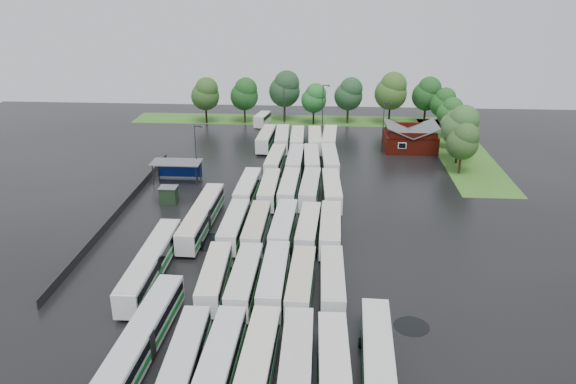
# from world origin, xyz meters

# --- Properties ---
(ground) EXTENTS (160.00, 160.00, 0.00)m
(ground) POSITION_xyz_m (0.00, 0.00, 0.00)
(ground) COLOR black
(ground) RESTS_ON ground
(brick_building) EXTENTS (10.07, 8.60, 5.39)m
(brick_building) POSITION_xyz_m (24.00, 42.77, 1.87)
(brick_building) COLOR #631409
(brick_building) RESTS_ON ground
(wash_shed) EXTENTS (8.20, 4.20, 3.58)m
(wash_shed) POSITION_xyz_m (-17.20, 22.02, 2.99)
(wash_shed) COLOR #2D2D30
(wash_shed) RESTS_ON ground
(utility_hut) EXTENTS (2.70, 2.20, 2.62)m
(utility_hut) POSITION_xyz_m (-16.20, 12.60, 1.32)
(utility_hut) COLOR black
(utility_hut) RESTS_ON ground
(grass_strip_north) EXTENTS (80.00, 10.00, 0.01)m
(grass_strip_north) POSITION_xyz_m (2.00, 64.80, 0.01)
(grass_strip_north) COLOR #376B1F
(grass_strip_north) RESTS_ON ground
(grass_strip_east) EXTENTS (10.00, 50.00, 0.01)m
(grass_strip_east) POSITION_xyz_m (34.00, 42.80, 0.01)
(grass_strip_east) COLOR #376B1F
(grass_strip_east) RESTS_ON ground
(west_fence) EXTENTS (0.10, 50.00, 1.20)m
(west_fence) POSITION_xyz_m (-22.20, 8.00, 0.60)
(west_fence) COLOR #2D2D30
(west_fence) RESTS_ON ground
(bus_r0c0) EXTENTS (2.89, 12.04, 3.33)m
(bus_r0c0) POSITION_xyz_m (-4.36, -25.86, 1.83)
(bus_r0c0) COLOR silver
(bus_r0c0) RESTS_ON ground
(bus_r0c1) EXTENTS (2.87, 12.44, 3.45)m
(bus_r0c1) POSITION_xyz_m (-1.25, -26.06, 1.90)
(bus_r0c1) COLOR silver
(bus_r0c1) RESTS_ON ground
(bus_r0c2) EXTENTS (2.96, 12.34, 3.42)m
(bus_r0c2) POSITION_xyz_m (1.99, -25.70, 1.88)
(bus_r0c2) COLOR silver
(bus_r0c2) RESTS_ON ground
(bus_r0c3) EXTENTS (2.72, 12.49, 3.47)m
(bus_r0c3) POSITION_xyz_m (5.28, -25.95, 1.91)
(bus_r0c3) COLOR silver
(bus_r0c3) RESTS_ON ground
(bus_r0c4) EXTENTS (2.92, 12.37, 3.43)m
(bus_r0c4) POSITION_xyz_m (8.45, -26.33, 1.88)
(bus_r0c4) COLOR silver
(bus_r0c4) RESTS_ON ground
(bus_r1c0) EXTENTS (3.02, 11.97, 3.30)m
(bus_r1c0) POSITION_xyz_m (-4.42, -12.10, 1.82)
(bus_r1c0) COLOR silver
(bus_r1c0) RESTS_ON ground
(bus_r1c1) EXTENTS (2.73, 12.23, 3.40)m
(bus_r1c1) POSITION_xyz_m (-1.06, -12.50, 1.87)
(bus_r1c1) COLOR silver
(bus_r1c1) RESTS_ON ground
(bus_r1c2) EXTENTS (2.70, 12.45, 3.46)m
(bus_r1c2) POSITION_xyz_m (2.08, -12.08, 1.90)
(bus_r1c2) COLOR silver
(bus_r1c2) RESTS_ON ground
(bus_r1c3) EXTENTS (2.90, 11.98, 3.31)m
(bus_r1c3) POSITION_xyz_m (5.05, -12.57, 1.82)
(bus_r1c3) COLOR silver
(bus_r1c3) RESTS_ON ground
(bus_r1c4) EXTENTS (2.70, 11.95, 3.32)m
(bus_r1c4) POSITION_xyz_m (8.40, -12.24, 1.82)
(bus_r1c4) COLOR silver
(bus_r1c4) RESTS_ON ground
(bus_r2c0) EXTENTS (2.69, 12.06, 3.35)m
(bus_r2c0) POSITION_xyz_m (-4.37, 1.08, 1.84)
(bus_r2c0) COLOR silver
(bus_r2c0) RESTS_ON ground
(bus_r2c1) EXTENTS (2.65, 11.90, 3.31)m
(bus_r2c1) POSITION_xyz_m (-1.35, 0.87, 1.82)
(bus_r2c1) COLOR silver
(bus_r2c1) RESTS_ON ground
(bus_r2c2) EXTENTS (3.08, 12.45, 3.44)m
(bus_r2c2) POSITION_xyz_m (2.14, 1.09, 1.89)
(bus_r2c2) COLOR silver
(bus_r2c2) RESTS_ON ground
(bus_r2c3) EXTENTS (3.10, 11.96, 3.30)m
(bus_r2c3) POSITION_xyz_m (5.38, 0.89, 1.81)
(bus_r2c3) COLOR silver
(bus_r2c3) RESTS_ON ground
(bus_r2c4) EXTENTS (2.86, 12.34, 3.42)m
(bus_r2c4) POSITION_xyz_m (8.25, 0.92, 1.88)
(bus_r2c4) COLOR silver
(bus_r2c4) RESTS_ON ground
(bus_r3c0) EXTENTS (2.89, 12.11, 3.35)m
(bus_r3c0) POSITION_xyz_m (-4.38, 14.57, 1.84)
(bus_r3c0) COLOR silver
(bus_r3c0) RESTS_ON ground
(bus_r3c1) EXTENTS (2.55, 11.87, 3.30)m
(bus_r3c1) POSITION_xyz_m (-1.05, 14.56, 1.82)
(bus_r3c1) COLOR silver
(bus_r3c1) RESTS_ON ground
(bus_r3c2) EXTENTS (2.87, 12.06, 3.34)m
(bus_r3c2) POSITION_xyz_m (1.97, 15.08, 1.84)
(bus_r3c2) COLOR silver
(bus_r3c2) RESTS_ON ground
(bus_r3c3) EXTENTS (3.09, 12.34, 3.41)m
(bus_r3c3) POSITION_xyz_m (5.18, 15.07, 1.87)
(bus_r3c3) COLOR silver
(bus_r3c3) RESTS_ON ground
(bus_r3c4) EXTENTS (3.10, 12.36, 3.42)m
(bus_r3c4) POSITION_xyz_m (8.48, 14.67, 1.88)
(bus_r3c4) COLOR silver
(bus_r3c4) RESTS_ON ground
(bus_r4c1) EXTENTS (3.04, 11.94, 3.30)m
(bus_r4c1) POSITION_xyz_m (-1.33, 28.29, 1.81)
(bus_r4c1) COLOR silver
(bus_r4c1) RESTS_ON ground
(bus_r4c2) EXTENTS (2.67, 12.08, 3.36)m
(bus_r4c2) POSITION_xyz_m (2.15, 28.25, 1.85)
(bus_r4c2) COLOR silver
(bus_r4c2) RESTS_ON ground
(bus_r4c3) EXTENTS (3.13, 12.13, 3.35)m
(bus_r4c3) POSITION_xyz_m (5.02, 28.71, 1.84)
(bus_r4c3) COLOR silver
(bus_r4c3) RESTS_ON ground
(bus_r4c4) EXTENTS (3.28, 12.60, 3.47)m
(bus_r4c4) POSITION_xyz_m (8.21, 28.62, 1.91)
(bus_r4c4) COLOR silver
(bus_r4c4) RESTS_ON ground
(bus_r5c0) EXTENTS (3.04, 12.11, 3.34)m
(bus_r5c0) POSITION_xyz_m (-4.40, 42.28, 1.84)
(bus_r5c0) COLOR silver
(bus_r5c0) RESTS_ON ground
(bus_r5c1) EXTENTS (3.06, 12.24, 3.38)m
(bus_r5c1) POSITION_xyz_m (-1.20, 42.15, 1.86)
(bus_r5c1) COLOR silver
(bus_r5c1) RESTS_ON ground
(bus_r5c2) EXTENTS (2.79, 12.00, 3.33)m
(bus_r5c2) POSITION_xyz_m (1.84, 41.66, 1.83)
(bus_r5c2) COLOR silver
(bus_r5c2) RESTS_ON ground
(bus_r5c3) EXTENTS (2.92, 12.06, 3.34)m
(bus_r5c3) POSITION_xyz_m (5.30, 41.71, 1.83)
(bus_r5c3) COLOR silver
(bus_r5c3) RESTS_ON ground
(bus_r5c4) EXTENTS (3.12, 12.39, 3.42)m
(bus_r5c4) POSITION_xyz_m (8.20, 42.08, 1.88)
(bus_r5c4) COLOR silver
(bus_r5c4) RESTS_ON ground
(artic_bus_west_a) EXTENTS (3.35, 18.12, 3.34)m
(artic_bus_west_a) POSITION_xyz_m (-8.92, -23.35, 1.85)
(artic_bus_west_a) COLOR silver
(artic_bus_west_a) RESTS_ON ground
(artic_bus_west_b) EXTENTS (3.05, 18.22, 3.37)m
(artic_bus_west_b) POSITION_xyz_m (-9.24, 3.82, 1.87)
(artic_bus_west_b) COLOR silver
(artic_bus_west_b) RESTS_ON ground
(artic_bus_west_c) EXTENTS (2.71, 18.43, 3.42)m
(artic_bus_west_c) POSITION_xyz_m (-12.25, -9.63, 1.89)
(artic_bus_west_c) COLOR silver
(artic_bus_west_c) RESTS_ON ground
(artic_bus_east) EXTENTS (3.32, 18.43, 3.40)m
(artic_bus_east) POSITION_xyz_m (12.15, -26.81, 1.89)
(artic_bus_east) COLOR silver
(artic_bus_east) RESTS_ON ground
(minibus) EXTENTS (3.42, 6.67, 2.78)m
(minibus) POSITION_xyz_m (-7.02, 59.16, 1.54)
(minibus) COLOR silver
(minibus) RESTS_ON ground
(tree_north_0) EXTENTS (6.43, 6.43, 10.66)m
(tree_north_0) POSITION_xyz_m (-20.12, 60.73, 6.86)
(tree_north_0) COLOR black
(tree_north_0) RESTS_ON ground
(tree_north_1) EXTENTS (6.39, 6.39, 10.58)m
(tree_north_1) POSITION_xyz_m (-11.24, 61.49, 6.81)
(tree_north_1) COLOR #2E2316
(tree_north_1) RESTS_ON ground
(tree_north_2) EXTENTS (7.16, 7.16, 11.86)m
(tree_north_2) POSITION_xyz_m (-2.14, 63.89, 7.63)
(tree_north_2) COLOR black
(tree_north_2) RESTS_ON ground
(tree_north_3) EXTENTS (5.73, 5.73, 9.49)m
(tree_north_3) POSITION_xyz_m (4.71, 61.29, 6.11)
(tree_north_3) COLOR black
(tree_north_3) RESTS_ON ground
(tree_north_4) EXTENTS (6.45, 6.45, 10.68)m
(tree_north_4) POSITION_xyz_m (12.60, 62.74, 6.87)
(tree_north_4) COLOR #33281B
(tree_north_4) RESTS_ON ground
(tree_north_5) EXTENTS (7.30, 7.30, 12.09)m
(tree_north_5) POSITION_xyz_m (22.06, 62.26, 7.78)
(tree_north_5) COLOR black
(tree_north_5) RESTS_ON ground
(tree_north_6) EXTENTS (6.57, 6.57, 10.88)m
(tree_north_6) POSITION_xyz_m (30.33, 63.59, 7.00)
(tree_north_6) COLOR black
(tree_north_6) RESTS_ON ground
(tree_east_0) EXTENTS (5.50, 5.50, 9.10)m
(tree_east_0) POSITION_xyz_m (30.96, 29.15, 5.85)
(tree_east_0) COLOR #3B2618
(tree_east_0) RESTS_ON ground
(tree_east_1) EXTENTS (6.61, 6.61, 10.95)m
(tree_east_1) POSITION_xyz_m (31.65, 34.75, 7.05)
(tree_east_1) COLOR black
(tree_east_1) RESTS_ON ground
(tree_east_2) EXTENTS (4.92, 4.88, 8.09)m
(tree_east_2) POSITION_xyz_m (32.36, 43.89, 5.20)
(tree_east_2) COLOR black
(tree_east_2) RESTS_ON ground
(tree_east_3) EXTENTS (5.32, 5.32, 8.81)m
(tree_east_3) POSITION_xyz_m (33.24, 51.50, 5.66)
(tree_east_3) COLOR black
(tree_east_3) RESTS_ON ground
(tree_east_4) EXTENTS (5.61, 5.61, 9.29)m
(tree_east_4) POSITION_xyz_m (33.23, 59.33, 5.97)
(tree_east_4) COLOR #2F2119
(tree_east_4) RESTS_ON ground
(lamp_post_ne) EXTENTS (1.52, 0.30, 9.87)m
(lamp_post_ne) POSITION_xyz_m (18.50, 40.67, 5.73)
(lamp_post_ne) COLOR #2D2D30
(lamp_post_ne) RESTS_ON ground
(lamp_post_nw) EXTENTS (1.44, 0.28, 9.35)m
(lamp_post_nw) POSITION_xyz_m (-14.08, 23.35, 5.43)
(lamp_post_nw) COLOR #2D2D30
(lamp_post_nw) RESTS_ON ground
(lamp_post_back_w) EXTENTS (1.59, 0.31, 10.34)m
(lamp_post_back_w) POSITION_xyz_m (-1.57, 54.32, 6.00)
(lamp_post_back_w) COLOR #2D2D30
(lamp_post_back_w) RESTS_ON ground
(lamp_post_back_e) EXTENTS (1.58, 0.31, 10.29)m
(lamp_post_back_e) POSITION_xyz_m (6.78, 55.16, 5.97)
(lamp_post_back_e) COLOR #2D2D30
(lamp_post_back_e) RESTS_ON ground
(puddle_0) EXTENTS (5.29, 5.29, 0.01)m
(puddle_0) POSITION_xyz_m (-1.74, -21.34, 0.00)
(puddle_0) COLOR black
(puddle_0) RESTS_ON ground
(puddle_1) EXTENTS (4.50, 4.50, 0.01)m
(puddle_1) POSITION_xyz_m (7.46, -24.47, 0.00)
(puddle_1) COLOR black
(puddle_1) RESTS_ON ground
(puddle_2) EXTENTS (5.47, 5.47, 0.01)m
(puddle_2) POSITION_xyz_m (-7.20, -0.15, 0.00)
(puddle_2) COLOR black
(puddle_2) RESTS_ON ground
(puddle_3) EXTENTS (3.63, 3.63, 0.01)m
(puddle_3) POSITION_xyz_m (7.62, -2.93, 0.00)
(puddle_3) COLOR black
(puddle_3) RESTS_ON ground
(puddle_4) EXTENTS (3.58, 3.58, 0.01)m
(puddle_4) POSITION_xyz_m (16.31, -17.25, 0.00)
(puddle_4) COLOR black
(puddle_4) RESTS_ON ground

